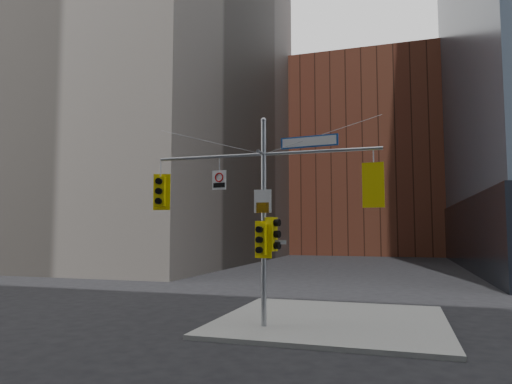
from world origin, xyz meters
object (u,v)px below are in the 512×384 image
Objects in this scene: traffic_light_pole_front at (261,240)px; signal_assembly at (264,200)px; traffic_light_east_arm at (374,185)px; traffic_light_west_arm at (160,192)px; street_sign_blade at (309,142)px; regulatory_sign_arm at (219,179)px; traffic_light_pole_side at (273,234)px.

signal_assembly is at bearing 95.71° from traffic_light_pole_front.
traffic_light_west_arm is at bearing 4.42° from traffic_light_east_arm.
signal_assembly is 2.51m from street_sign_blade.
traffic_light_pole_side is at bearing 8.01° from regulatory_sign_arm.
traffic_light_pole_front is (-0.33, -0.26, -0.18)m from traffic_light_pole_side.
traffic_light_west_arm is 0.68× the size of street_sign_blade.
traffic_light_west_arm is at bearing 104.32° from traffic_light_pole_side.
traffic_light_east_arm is 2.61m from street_sign_blade.
traffic_light_pole_side is at bearing -0.91° from signal_assembly.
regulatory_sign_arm is at bearing -12.98° from traffic_light_west_arm.
traffic_light_pole_side is at bearing 4.61° from traffic_light_east_arm.
traffic_light_pole_side is 3.36m from street_sign_blade.
signal_assembly reaches higher than regulatory_sign_arm.
signal_assembly reaches higher than traffic_light_pole_front.
traffic_light_west_arm is 2.39m from regulatory_sign_arm.
traffic_light_west_arm is (-4.01, 0.01, 0.38)m from signal_assembly.
traffic_light_east_arm is 1.24× the size of traffic_light_pole_side.
signal_assembly reaches higher than traffic_light_pole_side.
traffic_light_east_arm reaches higher than traffic_light_pole_front.
regulatory_sign_arm is (-1.65, 0.25, 2.12)m from traffic_light_pole_front.
regulatory_sign_arm is at bearing 4.74° from traffic_light_east_arm.
signal_assembly is 3.72m from traffic_light_east_arm.
street_sign_blade is at bearing -75.04° from traffic_light_pole_side.
regulatory_sign_arm reaches higher than traffic_light_west_arm.
traffic_light_pole_front is at bearing -89.87° from signal_assembly.
signal_assembly is 4.00× the size of street_sign_blade.
street_sign_blade reaches higher than traffic_light_pole_front.
regulatory_sign_arm is at bearing -179.29° from signal_assembly.
regulatory_sign_arm is at bearing -172.75° from street_sign_blade.
traffic_light_west_arm is 5.82m from street_sign_blade.
signal_assembly is 11.55× the size of regulatory_sign_arm.
regulatory_sign_arm is (-1.64, -0.02, 0.75)m from signal_assembly.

